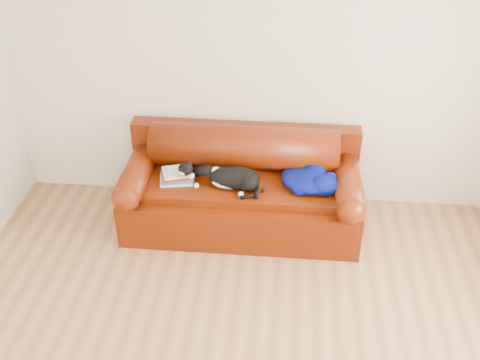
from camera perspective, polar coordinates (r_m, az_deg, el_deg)
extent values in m
plane|color=brown|center=(4.20, -1.13, -17.07)|extent=(4.50, 4.50, 0.00)
cube|color=beige|center=(5.05, 1.24, 10.84)|extent=(4.50, 0.02, 2.60)
cube|color=#390D02|center=(5.15, 0.16, -2.58)|extent=(2.10, 0.90, 0.42)
cube|color=#390D02|center=(4.97, 0.11, -0.68)|extent=(1.66, 0.62, 0.10)
cylinder|color=black|center=(5.16, -10.58, -5.78)|extent=(0.06, 0.06, 0.05)
cylinder|color=black|center=(5.02, 10.51, -7.04)|extent=(0.06, 0.06, 0.05)
cylinder|color=black|center=(5.67, -8.95, -1.60)|extent=(0.06, 0.06, 0.05)
cylinder|color=black|center=(5.54, 10.10, -2.62)|extent=(0.06, 0.06, 0.05)
cube|color=#390D02|center=(5.33, 0.51, 1.55)|extent=(2.10, 0.18, 0.85)
cylinder|color=#390D02|center=(5.10, 0.42, 3.34)|extent=(1.70, 0.40, 0.40)
cylinder|color=#390D02|center=(5.12, -10.26, 1.02)|extent=(0.24, 0.88, 0.24)
sphere|color=#390D02|center=(4.77, -11.53, -1.80)|extent=(0.24, 0.24, 0.24)
cylinder|color=#390D02|center=(4.98, 10.88, -0.05)|extent=(0.24, 0.88, 0.24)
sphere|color=#390D02|center=(4.62, 11.23, -3.04)|extent=(0.24, 0.24, 0.24)
cube|color=silver|center=(4.99, -6.38, 0.10)|extent=(0.32, 0.27, 0.02)
cube|color=white|center=(4.99, -6.38, 0.10)|extent=(0.31, 0.25, 0.02)
cube|color=#1E68A7|center=(4.98, -6.40, 0.34)|extent=(0.32, 0.27, 0.02)
cube|color=white|center=(4.98, -6.40, 0.34)|extent=(0.30, 0.26, 0.02)
cube|color=#9D1411|center=(4.97, -6.41, 0.58)|extent=(0.32, 0.27, 0.02)
cube|color=white|center=(4.97, -6.41, 0.58)|extent=(0.30, 0.26, 0.02)
cube|color=silver|center=(4.95, -6.43, 0.82)|extent=(0.31, 0.28, 0.02)
cube|color=white|center=(4.95, -6.43, 0.82)|extent=(0.30, 0.26, 0.02)
ellipsoid|color=black|center=(4.84, -0.55, 0.24)|extent=(0.50, 0.40, 0.18)
ellipsoid|color=white|center=(4.83, -1.06, -0.33)|extent=(0.34, 0.26, 0.12)
ellipsoid|color=white|center=(4.89, -2.46, 0.69)|extent=(0.16, 0.16, 0.11)
ellipsoid|color=black|center=(4.79, 0.89, -0.28)|extent=(0.24, 0.24, 0.16)
ellipsoid|color=black|center=(4.94, -3.43, 1.73)|extent=(0.17, 0.16, 0.11)
ellipsoid|color=white|center=(4.92, -3.71, 1.37)|extent=(0.08, 0.07, 0.05)
sphere|color=#BF7272|center=(4.91, -3.89, 1.37)|extent=(0.02, 0.02, 0.02)
cone|color=black|center=(4.88, -3.51, 2.04)|extent=(0.06, 0.06, 0.05)
cone|color=black|center=(4.92, -3.11, 2.37)|extent=(0.06, 0.06, 0.05)
cylinder|color=black|center=(4.76, 1.72, -1.26)|extent=(0.03, 0.15, 0.04)
sphere|color=white|center=(4.94, -2.94, -0.03)|extent=(0.04, 0.04, 0.04)
sphere|color=white|center=(4.75, 0.10, -1.48)|extent=(0.04, 0.04, 0.04)
ellipsoid|color=#020340|center=(4.88, 6.85, 0.00)|extent=(0.47, 0.43, 0.14)
ellipsoid|color=#020340|center=(4.82, 8.52, -0.46)|extent=(0.29, 0.26, 0.16)
ellipsoid|color=#020340|center=(4.96, 5.74, 0.44)|extent=(0.29, 0.33, 0.11)
ellipsoid|color=#020340|center=(4.98, 7.53, 0.82)|extent=(0.24, 0.20, 0.16)
ellipsoid|color=#020340|center=(4.80, 6.18, -0.79)|extent=(0.19, 0.20, 0.10)
ellipsoid|color=silver|center=(4.80, 7.63, -0.39)|extent=(0.20, 0.09, 0.04)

